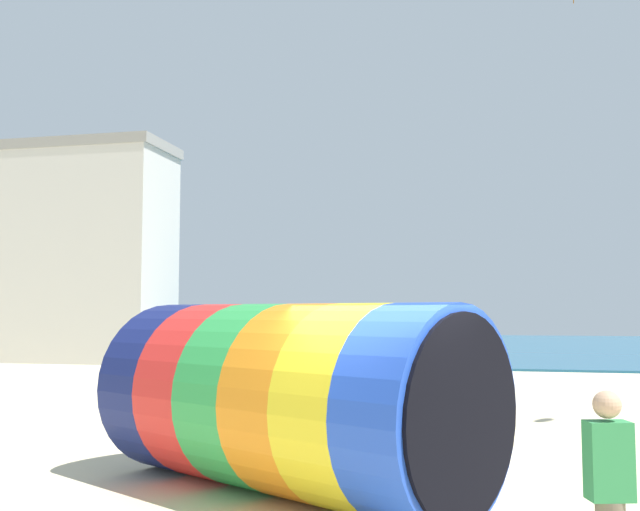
# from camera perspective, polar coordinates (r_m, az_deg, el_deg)

# --- Properties ---
(sea) EXTENTS (120.00, 40.00, 0.10)m
(sea) POSITION_cam_1_polar(r_m,az_deg,el_deg) (49.87, 11.25, -7.08)
(sea) COLOR #236084
(sea) RESTS_ON ground
(giant_inflatable_tube) EXTENTS (5.93, 4.84, 2.53)m
(giant_inflatable_tube) POSITION_cam_1_polar(r_m,az_deg,el_deg) (9.79, -2.46, -11.29)
(giant_inflatable_tube) COLOR navy
(giant_inflatable_tube) RESTS_ON ground
(kite_handler) EXTENTS (0.40, 0.30, 1.77)m
(kite_handler) POSITION_cam_1_polar(r_m,az_deg,el_deg) (6.69, 22.16, -17.30)
(kite_handler) COLOR #726651
(kite_handler) RESTS_ON ground
(bystander_mid_beach) EXTENTS (0.40, 0.29, 1.77)m
(bystander_mid_beach) POSITION_cam_1_polar(r_m,az_deg,el_deg) (20.41, -8.03, -8.66)
(bystander_mid_beach) COLOR black
(bystander_mid_beach) RESTS_ON ground
(promenade_building) EXTENTS (14.16, 4.17, 10.53)m
(promenade_building) POSITION_cam_1_polar(r_m,az_deg,el_deg) (38.03, -22.07, 0.19)
(promenade_building) COLOR beige
(promenade_building) RESTS_ON ground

